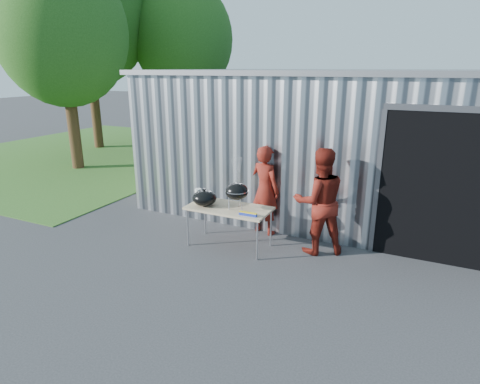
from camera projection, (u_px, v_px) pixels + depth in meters
The scene contains 14 objects.
ground at pixel (225, 267), 6.59m from camera, with size 80.00×80.00×0.00m, color #2F2F32.
building at pixel (345, 137), 9.71m from camera, with size 8.20×6.20×3.10m.
grass_patch at pixel (90, 153), 15.46m from camera, with size 10.00×12.00×0.02m, color #2D591E.
tree_left at pixel (62, 32), 11.89m from camera, with size 3.86×3.86×6.39m.
tree_mid at pixel (85, 12), 15.01m from camera, with size 4.75×4.75×7.87m.
tree_far at pixel (183, 39), 15.77m from camera, with size 3.90×3.90×6.46m.
folding_table at pixel (229, 209), 7.20m from camera, with size 1.50×0.75×0.75m.
kettle_grill at pixel (237, 186), 6.96m from camera, with size 0.41×0.41×0.93m.
grill_lid at pixel (205, 198), 7.24m from camera, with size 0.44×0.44×0.32m.
paper_towels at pixel (198, 196), 7.35m from camera, with size 0.12×0.12×0.28m, color white.
white_tub at pixel (208, 197), 7.57m from camera, with size 0.20×0.15×0.10m, color white.
foil_box at pixel (248, 214), 6.76m from camera, with size 0.32×0.05×0.06m.
person_cook at pixel (265, 190), 7.75m from camera, with size 0.64×0.42×1.75m, color maroon.
person_bystander at pixel (319, 201), 6.91m from camera, with size 0.91×0.71×1.87m, color maroon.
Camera 1 is at (2.77, -5.25, 3.14)m, focal length 30.00 mm.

